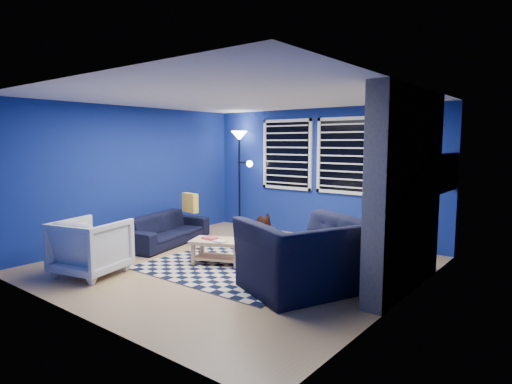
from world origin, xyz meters
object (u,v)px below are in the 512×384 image
(armchair_big, at_px, (304,256))
(rocking_horse, at_px, (262,223))
(cabinet, at_px, (388,237))
(tv, at_px, (446,172))
(armchair_bent, at_px, (91,247))
(coffee_table, at_px, (218,246))
(floor_lamp, at_px, (240,149))
(sofa, at_px, (166,229))

(armchair_big, bearing_deg, rocking_horse, -108.64)
(armchair_big, height_order, cabinet, armchair_big)
(rocking_horse, relative_size, cabinet, 0.87)
(tv, distance_m, armchair_big, 2.74)
(tv, height_order, rocking_horse, tv)
(armchair_bent, xyz_separation_m, coffee_table, (1.05, 1.46, -0.12))
(armchair_bent, xyz_separation_m, rocking_horse, (0.52, 3.26, -0.09))
(coffee_table, bearing_deg, cabinet, 52.82)
(armchair_bent, bearing_deg, rocking_horse, -113.62)
(armchair_bent, bearing_deg, floor_lamp, -96.67)
(tv, xyz_separation_m, floor_lamp, (-4.26, 0.25, 0.31))
(sofa, distance_m, armchair_big, 3.37)
(tv, bearing_deg, armchair_bent, -135.89)
(rocking_horse, bearing_deg, sofa, 158.00)
(sofa, relative_size, floor_lamp, 0.89)
(rocking_horse, bearing_deg, armchair_big, -116.54)
(armchair_big, relative_size, armchair_bent, 1.61)
(tv, distance_m, rocking_horse, 3.41)
(coffee_table, distance_m, floor_lamp, 3.21)
(rocking_horse, relative_size, floor_lamp, 0.26)
(tv, xyz_separation_m, coffee_table, (-2.67, -2.14, -1.12))
(rocking_horse, height_order, coffee_table, rocking_horse)
(coffee_table, bearing_deg, sofa, 167.40)
(sofa, relative_size, rocking_horse, 3.42)
(sofa, bearing_deg, floor_lamp, -15.25)
(armchair_big, xyz_separation_m, floor_lamp, (-3.26, 2.61, 1.26))
(tv, height_order, cabinet, tv)
(sofa, xyz_separation_m, cabinet, (3.40, 1.94, -0.01))
(tv, relative_size, armchair_big, 0.72)
(rocking_horse, xyz_separation_m, floor_lamp, (-1.05, 0.59, 1.41))
(rocking_horse, bearing_deg, floor_lamp, 76.55)
(armchair_big, relative_size, coffee_table, 1.53)
(sofa, bearing_deg, tv, -81.26)
(armchair_big, bearing_deg, coffee_table, -73.74)
(armchair_big, xyz_separation_m, cabinet, (0.08, 2.53, -0.20))
(armchair_big, xyz_separation_m, coffee_table, (-1.67, 0.22, -0.18))
(rocking_horse, bearing_deg, cabinet, -61.39)
(tv, relative_size, rocking_horse, 1.84)
(floor_lamp, bearing_deg, sofa, -91.65)
(tv, xyz_separation_m, cabinet, (-0.92, 0.17, -1.14))
(floor_lamp, bearing_deg, cabinet, -1.37)
(armchair_big, distance_m, armchair_bent, 2.99)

